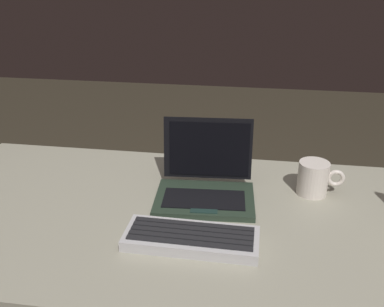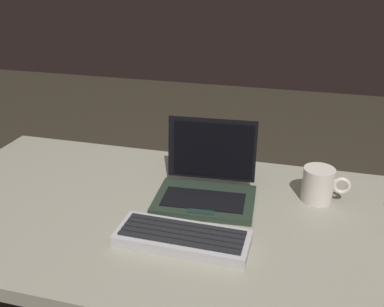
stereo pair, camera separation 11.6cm
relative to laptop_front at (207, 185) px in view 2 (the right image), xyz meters
The scene contains 4 objects.
desk 0.16m from the laptop_front, 90.09° to the right, with size 1.61×0.76×0.76m.
laptop_front is the anchor object (origin of this frame).
external_keyboard 0.23m from the laptop_front, 91.87° to the right, with size 0.33×0.13×0.03m.
coffee_mug 0.31m from the laptop_front, 12.60° to the left, with size 0.13×0.09×0.10m.
Camera 2 is at (0.24, -0.96, 1.40)m, focal length 40.48 mm.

